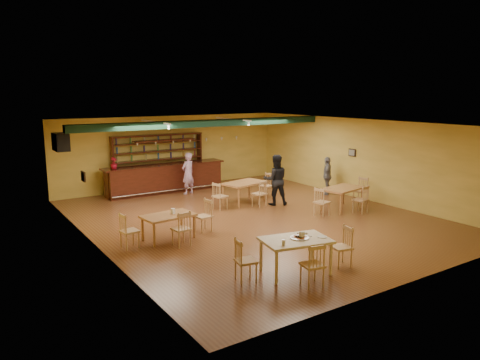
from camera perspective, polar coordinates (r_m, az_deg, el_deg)
floor at (r=14.75m, az=1.59°, el=-4.72°), size 12.00×12.00×0.00m
ceiling_beam at (r=16.61m, az=-3.93°, el=7.07°), size 10.00×0.30×0.25m
track_rail_left at (r=16.35m, az=-10.52°, el=7.10°), size 0.05×2.50×0.05m
track_rail_right at (r=17.84m, az=-0.93°, el=7.58°), size 0.05×2.50×0.05m
ac_unit at (r=16.27m, az=-21.36°, el=4.44°), size 0.34×0.70×0.48m
picture_left at (r=13.23m, az=-18.95°, el=0.43°), size 0.04×0.34×0.28m
picture_right at (r=18.01m, az=13.80°, el=3.34°), size 0.04×0.34×0.28m
bar_counter at (r=18.67m, az=-9.30°, el=0.24°), size 5.03×0.85×1.13m
back_bar_hutch at (r=19.14m, az=-10.13°, el=2.22°), size 3.89×0.40×2.28m
poinsettia at (r=17.82m, az=-15.45°, el=2.04°), size 0.32×0.32×0.44m
dining_table_b at (r=16.58m, az=0.54°, el=-1.58°), size 1.72×1.26×0.77m
dining_table_c at (r=12.70m, az=-8.88°, el=-5.81°), size 1.45×0.95×0.69m
dining_table_d at (r=16.10m, az=12.61°, el=-2.26°), size 1.67×1.20×0.76m
near_table at (r=10.34m, az=6.92°, el=-9.39°), size 1.64×1.23×0.79m
pizza_tray at (r=10.27m, az=7.43°, el=-7.16°), size 0.48×0.48×0.01m
parmesan_shaker at (r=9.79m, az=5.44°, el=-7.74°), size 0.09×0.09×0.11m
napkin_stack at (r=10.59m, az=7.77°, el=-6.57°), size 0.23×0.19×0.03m
pizza_server at (r=10.41m, az=7.91°, el=-6.87°), size 0.28×0.30×0.00m
side_plate at (r=10.43m, az=10.19°, el=-6.97°), size 0.26×0.26×0.01m
patron_bar at (r=18.15m, az=-6.51°, el=0.83°), size 0.69×0.56×1.64m
patron_right_a at (r=16.30m, az=4.45°, el=0.02°), size 1.09×1.00×1.81m
patron_right_b at (r=18.24m, az=10.80°, el=0.53°), size 0.91×0.84×1.50m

